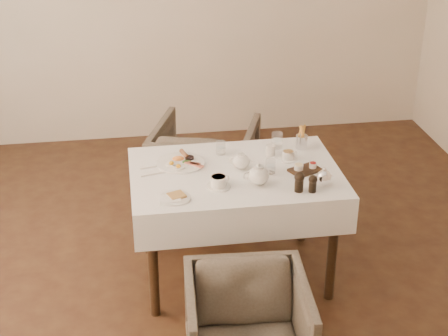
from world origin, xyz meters
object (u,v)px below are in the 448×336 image
(armchair_near, at_px, (247,330))
(armchair_far, at_px, (205,166))
(breakfast_plate, at_px, (181,162))
(teapot_centre, at_px, (241,160))
(table, at_px, (235,188))

(armchair_near, bearing_deg, armchair_far, 93.03)
(armchair_far, height_order, breakfast_plate, breakfast_plate)
(breakfast_plate, xyz_separation_m, teapot_centre, (0.36, -0.13, 0.05))
(armchair_near, relative_size, armchair_far, 0.86)
(teapot_centre, bearing_deg, armchair_far, 118.05)
(table, bearing_deg, breakfast_plate, 153.48)
(breakfast_plate, relative_size, teapot_centre, 2.08)
(table, bearing_deg, teapot_centre, 37.50)
(table, xyz_separation_m, teapot_centre, (0.04, 0.03, 0.17))
(armchair_near, xyz_separation_m, armchair_far, (0.01, 1.85, 0.05))
(armchair_far, bearing_deg, breakfast_plate, 92.09)
(teapot_centre, bearing_deg, table, -121.58)
(armchair_near, height_order, armchair_far, armchair_far)
(breakfast_plate, height_order, teapot_centre, teapot_centre)
(table, relative_size, breakfast_plate, 4.24)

